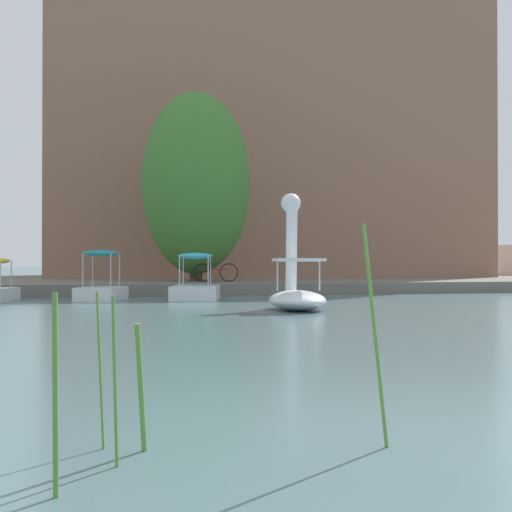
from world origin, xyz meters
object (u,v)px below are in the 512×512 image
at_px(swan_boat, 296,286).
at_px(pedal_boat_cyan, 195,286).
at_px(tree_willow_near_path, 196,183).
at_px(bicycle_parked, 216,272).
at_px(pedal_boat_teal, 101,285).

distance_m(swan_boat, pedal_boat_cyan, 5.94).
bearing_deg(tree_willow_near_path, pedal_boat_cyan, -98.38).
bearing_deg(bicycle_parked, swan_boat, -88.26).
relative_size(pedal_boat_cyan, bicycle_parked, 1.49).
distance_m(swan_boat, pedal_boat_teal, 7.61).
relative_size(swan_boat, tree_willow_near_path, 0.39).
bearing_deg(swan_boat, pedal_boat_cyan, 107.52).
relative_size(swan_boat, bicycle_parked, 1.73).
xyz_separation_m(pedal_boat_cyan, bicycle_parked, (1.47, 4.63, 0.38)).
height_order(pedal_boat_cyan, tree_willow_near_path, tree_willow_near_path).
relative_size(tree_willow_near_path, bicycle_parked, 4.41).
relative_size(swan_boat, pedal_boat_cyan, 1.16).
distance_m(tree_willow_near_path, bicycle_parked, 3.89).
bearing_deg(pedal_boat_cyan, tree_willow_near_path, 81.62).
distance_m(swan_boat, bicycle_parked, 10.30).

